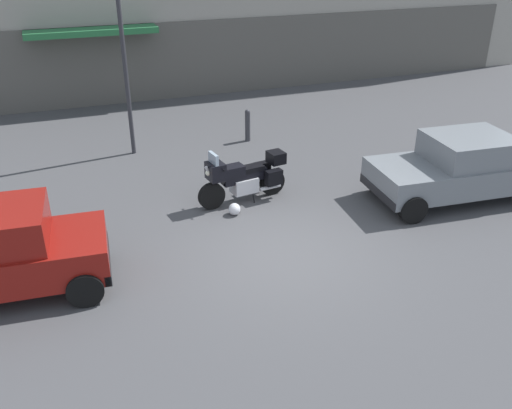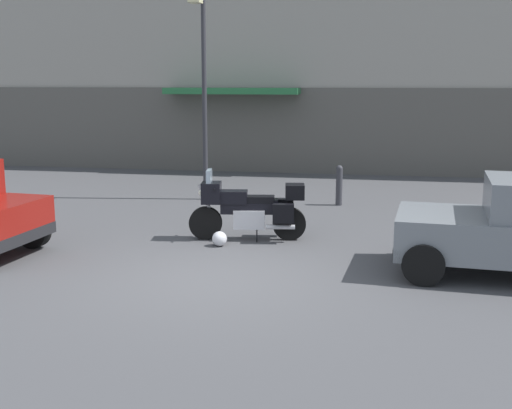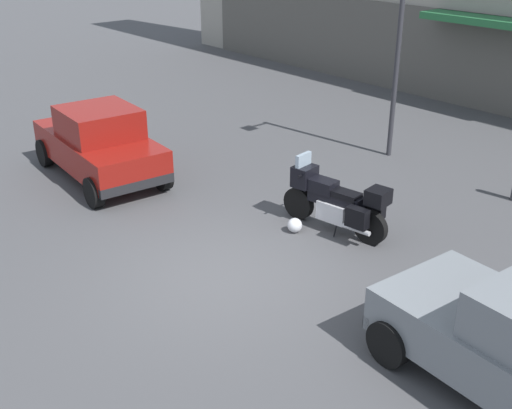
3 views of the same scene
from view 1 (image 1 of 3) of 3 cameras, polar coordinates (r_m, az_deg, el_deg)
The scene contains 6 objects.
ground_plane at distance 11.18m, azimuth 3.00°, elevation -5.17°, with size 80.00×80.00×0.00m, color #424244.
motorcycle at distance 13.05m, azimuth -1.22°, elevation 2.85°, with size 2.26×0.91×1.36m.
helmet at distance 12.61m, azimuth -2.24°, elevation -0.48°, with size 0.28×0.28×0.28m, color silver.
car_sedan_far at distance 14.09m, azimuth 20.72°, elevation 3.63°, with size 4.68×2.24×1.56m.
streetlamp_curbside at distance 15.60m, azimuth -13.46°, elevation 15.52°, with size 0.28×0.94×5.06m.
bollard_curbside at distance 16.97m, azimuth -0.87°, elevation 8.24°, with size 0.16×0.16×0.99m.
Camera 1 is at (-3.87, -8.68, 5.90)m, focal length 38.90 mm.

